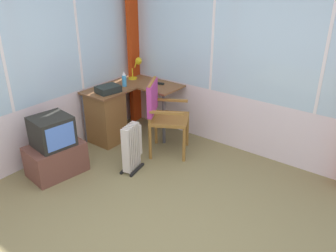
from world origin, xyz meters
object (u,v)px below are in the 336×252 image
object	(u,v)px
desk	(109,114)
space_heater	(132,147)
desk_lamp	(138,65)
tv_remote	(159,83)
paper_tray	(108,89)
tv_on_stand	(55,149)
spray_bottle	(124,79)
wooden_armchair	(160,108)

from	to	relation	value
desk	space_heater	bearing A→B (deg)	-116.25
desk	desk_lamp	xyz separation A→B (m)	(0.69, 0.04, 0.54)
tv_remote	paper_tray	size ratio (longest dim) A/B	0.50
tv_on_stand	tv_remote	bearing A→B (deg)	-8.59
spray_bottle	paper_tray	xyz separation A→B (m)	(-0.32, -0.00, -0.06)
desk_lamp	paper_tray	world-z (taller)	desk_lamp
space_heater	desk	bearing A→B (deg)	63.75
desk_lamp	space_heater	distance (m)	1.51
tv_remote	wooden_armchair	bearing A→B (deg)	-152.65
tv_on_stand	space_heater	world-z (taller)	tv_on_stand
spray_bottle	space_heater	world-z (taller)	spray_bottle
spray_bottle	tv_on_stand	xyz separation A→B (m)	(-1.31, -0.08, -0.52)
desk	tv_remote	size ratio (longest dim) A/B	7.60
desk	spray_bottle	size ratio (longest dim) A/B	5.28
tv_remote	paper_tray	xyz separation A→B (m)	(-0.69, 0.33, 0.03)
tv_on_stand	wooden_armchair	bearing A→B (deg)	-28.86
desk	desk_lamp	bearing A→B (deg)	3.22
desk	tv_on_stand	size ratio (longest dim) A/B	1.54
paper_tray	tv_on_stand	size ratio (longest dim) A/B	0.40
desk_lamp	tv_remote	xyz separation A→B (m)	(-0.03, -0.42, -0.19)
paper_tray	spray_bottle	bearing A→B (deg)	0.89
tv_remote	wooden_armchair	world-z (taller)	wooden_armchair
paper_tray	desk_lamp	bearing A→B (deg)	7.33
desk_lamp	wooden_armchair	bearing A→B (deg)	-122.53
paper_tray	space_heater	xyz separation A→B (m)	(-0.36, -0.74, -0.49)
desk_lamp	desk	bearing A→B (deg)	-176.78
paper_tray	wooden_armchair	bearing A→B (deg)	-74.71
tv_remote	tv_on_stand	world-z (taller)	tv_remote
paper_tray	tv_on_stand	bearing A→B (deg)	-175.79
desk_lamp	tv_on_stand	bearing A→B (deg)	-174.47
desk	spray_bottle	bearing A→B (deg)	-9.71
desk	paper_tray	distance (m)	0.39
desk	space_heater	distance (m)	0.89
tv_remote	spray_bottle	size ratio (longest dim) A/B	0.69
tv_remote	paper_tray	bearing A→B (deg)	142.88
spray_bottle	space_heater	distance (m)	1.15
paper_tray	wooden_armchair	world-z (taller)	wooden_armchair
paper_tray	wooden_armchair	size ratio (longest dim) A/B	0.30
tv_on_stand	space_heater	distance (m)	0.92
spray_bottle	paper_tray	size ratio (longest dim) A/B	0.72
tv_remote	desk_lamp	bearing A→B (deg)	73.93
space_heater	spray_bottle	bearing A→B (deg)	47.71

